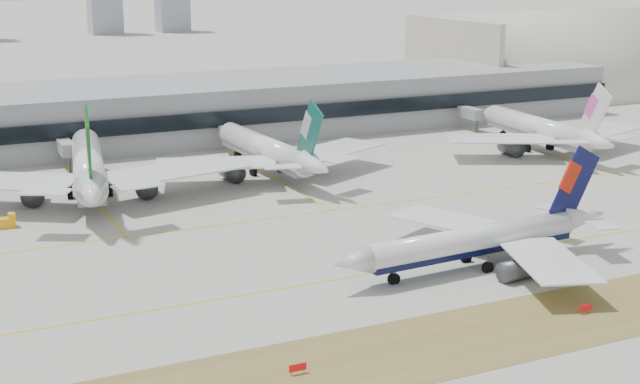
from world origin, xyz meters
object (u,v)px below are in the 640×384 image
taxiing_airliner (482,240)px  widebody_eva (89,169)px  widebody_cathay (269,152)px  terminal (148,112)px  hangar (552,93)px  widebody_china_air (542,130)px

taxiing_airliner → widebody_eva: (-48.23, 68.79, 1.89)m
widebody_cathay → taxiing_airliner: bearing=-177.5°
terminal → hangar: (154.56, 20.16, -7.37)m
terminal → widebody_cathay: bearing=-74.9°
widebody_china_air → hangar: size_ratio=0.63×
widebody_cathay → terminal: 54.05m
widebody_cathay → widebody_eva: bearing=91.2°
taxiing_airliner → widebody_cathay: widebody_cathay is taller
terminal → hangar: 156.05m
widebody_eva → widebody_china_air: (113.16, -2.79, -0.78)m
terminal → hangar: hangar is taller
taxiing_airliner → widebody_china_air: bearing=-138.0°
widebody_eva → terminal: size_ratio=0.23×
widebody_china_air → terminal: size_ratio=0.20×
widebody_cathay → hangar: (140.47, 72.30, -5.28)m
widebody_eva → widebody_china_air: size_ratio=1.13×
terminal → widebody_eva: bearing=-115.8°
taxiing_airliner → widebody_china_air: 92.59m
widebody_china_air → terminal: (-86.40, 58.23, 2.07)m
widebody_eva → widebody_cathay: (40.86, 3.30, -0.80)m
widebody_eva → widebody_cathay: 41.00m
widebody_cathay → terminal: bearing=11.8°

